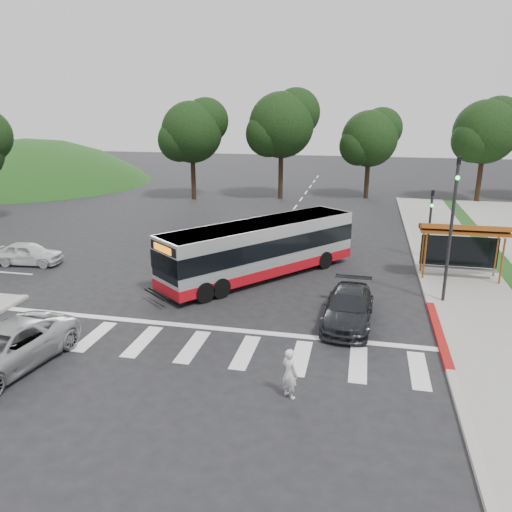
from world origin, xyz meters
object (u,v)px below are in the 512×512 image
(dark_sedan, at_px, (348,307))
(silver_suv_south, at_px, (4,349))
(pedestrian, at_px, (290,373))
(transit_bus, at_px, (261,250))

(dark_sedan, xyz_separation_m, silver_suv_south, (-11.13, -6.22, 0.06))
(dark_sedan, distance_m, silver_suv_south, 12.75)
(silver_suv_south, bearing_deg, pedestrian, 10.41)
(transit_bus, height_order, dark_sedan, transit_bus)
(transit_bus, distance_m, silver_suv_south, 12.85)
(transit_bus, relative_size, dark_sedan, 2.40)
(transit_bus, xyz_separation_m, silver_suv_south, (-6.47, -11.08, -0.70))
(transit_bus, bearing_deg, silver_suv_south, -81.71)
(transit_bus, distance_m, dark_sedan, 6.77)
(transit_bus, height_order, silver_suv_south, transit_bus)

